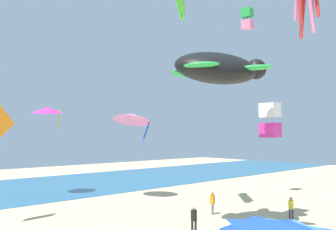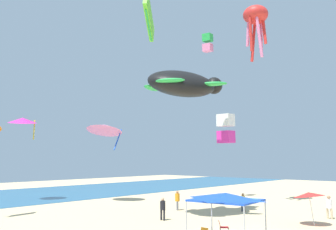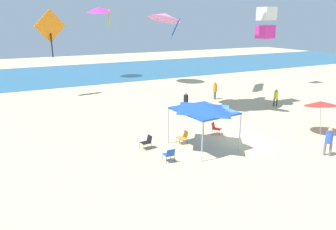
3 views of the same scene
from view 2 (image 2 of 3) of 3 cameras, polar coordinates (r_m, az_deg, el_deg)
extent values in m
cylinder|color=#B7B7BC|center=(18.78, 12.13, -17.54)|extent=(0.07, 0.07, 2.30)
cylinder|color=#B7B7BC|center=(21.37, 15.35, -16.14)|extent=(0.07, 0.07, 2.30)
cylinder|color=#B7B7BC|center=(20.39, 2.94, -16.83)|extent=(0.07, 0.07, 2.30)
cylinder|color=#B7B7BC|center=(22.80, 7.00, -15.75)|extent=(0.07, 0.07, 2.30)
cube|color=blue|center=(20.60, 9.23, -13.28)|extent=(3.23, 3.73, 0.10)
pyramid|color=blue|center=(20.58, 9.22, -12.65)|extent=(3.16, 3.66, 0.36)
cylinder|color=silver|center=(27.72, 21.94, -13.77)|extent=(0.07, 0.35, 2.27)
cone|color=red|center=(27.67, 21.56, -11.71)|extent=(2.17, 2.19, 0.61)
cylinder|color=black|center=(23.82, 9.61, -17.64)|extent=(0.02, 0.02, 0.40)
cylinder|color=black|center=(23.79, 8.30, -17.68)|extent=(0.02, 0.02, 0.40)
cube|color=red|center=(23.51, 8.99, -17.30)|extent=(0.73, 0.73, 0.03)
cube|color=red|center=(23.46, 8.24, -16.81)|extent=(0.48, 0.40, 0.41)
cylinder|color=slate|center=(33.68, 1.54, -14.25)|extent=(0.16, 0.16, 0.80)
cylinder|color=slate|center=(33.37, 1.48, -14.31)|extent=(0.16, 0.16, 0.80)
cylinder|color=orange|center=(33.44, 1.51, -13.02)|extent=(0.42, 0.42, 0.69)
sphere|color=#A87A56|center=(33.39, 1.50, -12.20)|extent=(0.26, 0.26, 0.26)
cylinder|color=#C6B28C|center=(31.42, 24.13, -14.15)|extent=(0.16, 0.16, 0.81)
cylinder|color=#C6B28C|center=(31.29, 24.67, -14.16)|extent=(0.16, 0.16, 0.81)
cylinder|color=white|center=(31.26, 24.33, -12.78)|extent=(0.42, 0.42, 0.70)
sphere|color=#A87A56|center=(31.22, 24.28, -11.90)|extent=(0.26, 0.26, 0.26)
cylinder|color=#33384C|center=(33.56, 12.11, -14.19)|extent=(0.14, 0.14, 0.72)
cylinder|color=#33384C|center=(33.38, 11.74, -14.24)|extent=(0.14, 0.14, 0.72)
cylinder|color=yellow|center=(33.39, 11.89, -13.07)|extent=(0.37, 0.37, 0.62)
sphere|color=#A87A56|center=(33.35, 11.88, -12.34)|extent=(0.23, 0.23, 0.23)
cylinder|color=black|center=(28.25, -1.08, -15.66)|extent=(0.15, 0.15, 0.78)
cylinder|color=black|center=(28.04, -0.62, -15.73)|extent=(0.15, 0.15, 0.78)
cylinder|color=black|center=(28.05, -0.85, -14.23)|extent=(0.40, 0.40, 0.67)
sphere|color=tan|center=(27.99, -0.85, -13.29)|extent=(0.25, 0.25, 0.25)
cone|color=pink|center=(40.29, -10.08, -2.03)|extent=(5.30, 5.27, 1.73)
cylinder|color=blue|center=(39.51, -8.02, -3.89)|extent=(1.80, 0.94, 2.39)
cube|color=green|center=(43.43, 6.35, 12.15)|extent=(1.22, 1.17, 0.96)
cube|color=pink|center=(43.05, 6.37, 10.62)|extent=(1.22, 1.17, 0.96)
ellipsoid|color=red|center=(40.90, 13.80, 15.29)|extent=(2.66, 2.66, 1.94)
cylinder|color=red|center=(40.09, 15.13, 12.80)|extent=(0.40, 0.58, 2.84)
cylinder|color=pink|center=(40.72, 14.68, 11.89)|extent=(0.66, 0.39, 3.62)
cylinder|color=red|center=(40.71, 13.47, 11.28)|extent=(0.60, 0.64, 4.40)
cylinder|color=pink|center=(40.33, 12.65, 12.60)|extent=(0.40, 0.58, 2.84)
cylinder|color=red|center=(39.44, 13.09, 12.47)|extent=(0.66, 0.39, 3.62)
cylinder|color=pink|center=(39.19, 14.38, 12.03)|extent=(0.60, 0.64, 4.40)
cube|color=#66D82D|center=(37.31, -3.06, 15.28)|extent=(4.95, 3.77, 3.49)
cube|color=green|center=(37.04, -3.07, 14.21)|extent=(3.68, 2.78, 1.96)
ellipsoid|color=black|center=(29.32, 2.18, 5.00)|extent=(7.18, 6.68, 3.32)
sphere|color=black|center=(31.06, 7.35, 4.67)|extent=(1.45, 1.45, 1.45)
ellipsoid|color=green|center=(31.84, 2.80, 3.59)|extent=(2.43, 1.59, 0.32)
ellipsoid|color=green|center=(28.39, 7.14, 4.95)|extent=(1.88, 2.41, 0.32)
ellipsoid|color=green|center=(29.78, -2.61, 4.33)|extent=(2.43, 1.59, 0.32)
ellipsoid|color=green|center=(26.97, 0.33, 5.53)|extent=(1.88, 2.41, 0.32)
cone|color=#E02D9E|center=(43.46, -22.22, -0.78)|extent=(4.33, 4.35, 1.06)
cylinder|color=yellow|center=(43.26, -20.61, -2.21)|extent=(0.46, 0.62, 2.27)
cube|color=white|center=(33.14, 9.20, -0.83)|extent=(1.33, 1.30, 1.15)
cube|color=#E02D9E|center=(33.01, 9.25, -3.48)|extent=(1.33, 1.30, 1.15)
camera|label=1|loc=(6.09, 4.51, 7.45)|focal=36.16mm
camera|label=3|loc=(8.81, 76.01, 17.83)|focal=35.10mm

